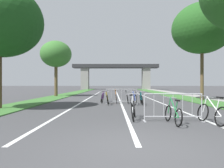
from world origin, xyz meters
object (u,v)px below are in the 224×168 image
object	(u,v)px
crowd_barrier_nearest	(173,108)
bicycle_green_1	(173,114)
crowd_barrier_second	(122,97)
bicycle_silver_5	(133,109)
bicycle_white_3	(212,113)
tree_left_pine_far	(56,54)
tree_left_oak_near	(0,21)
bicycle_orange_7	(116,98)
bicycle_black_2	(127,98)
bicycle_yellow_4	(108,99)
bicycle_blue_6	(134,99)
tree_right_maple_mid	(202,29)
bicycle_purple_0	(102,98)
bicycle_teal_8	(141,99)

from	to	relation	value
crowd_barrier_nearest	bicycle_green_1	size ratio (longest dim) A/B	1.36
bicycle_green_1	crowd_barrier_second	bearing A→B (deg)	98.01
bicycle_silver_5	bicycle_green_1	bearing A→B (deg)	-26.85
crowd_barrier_second	bicycle_white_3	size ratio (longest dim) A/B	1.31
tree_left_pine_far	bicycle_white_3	distance (m)	19.21
tree_left_oak_near	bicycle_orange_7	bearing A→B (deg)	28.46
bicycle_white_3	bicycle_black_2	bearing A→B (deg)	98.52
tree_left_pine_far	bicycle_black_2	xyz separation A→B (m)	(7.51, -8.22, -4.39)
bicycle_yellow_4	bicycle_blue_6	world-z (taller)	bicycle_yellow_4
bicycle_white_3	bicycle_silver_5	bearing A→B (deg)	151.99
tree_right_maple_mid	bicycle_green_1	world-z (taller)	tree_right_maple_mid
bicycle_purple_0	bicycle_teal_8	world-z (taller)	bicycle_purple_0
crowd_barrier_second	bicycle_green_1	world-z (taller)	crowd_barrier_second
crowd_barrier_nearest	crowd_barrier_second	bearing A→B (deg)	103.87
bicycle_green_1	bicycle_orange_7	world-z (taller)	bicycle_orange_7
bicycle_purple_0	bicycle_black_2	distance (m)	1.85
crowd_barrier_nearest	bicycle_white_3	bearing A→B (deg)	-21.44
tree_left_oak_near	bicycle_white_3	xyz separation A→B (m)	(9.84, -4.21, -4.56)
bicycle_silver_5	bicycle_blue_6	bearing A→B (deg)	93.06
tree_left_oak_near	bicycle_silver_5	xyz separation A→B (m)	(7.17, -3.30, -4.54)
bicycle_black_2	bicycle_teal_8	bearing A→B (deg)	-40.00
crowd_barrier_second	tree_right_maple_mid	bearing A→B (deg)	21.84
tree_left_oak_near	bicycle_teal_8	xyz separation A→B (m)	(8.29, 2.54, -4.56)
bicycle_purple_0	bicycle_white_3	bearing A→B (deg)	111.08
bicycle_teal_8	bicycle_purple_0	bearing A→B (deg)	-19.10
bicycle_orange_7	crowd_barrier_nearest	bearing A→B (deg)	-74.64
bicycle_green_1	bicycle_silver_5	bearing A→B (deg)	140.44
crowd_barrier_second	bicycle_white_3	world-z (taller)	crowd_barrier_second
bicycle_silver_5	tree_right_maple_mid	bearing A→B (deg)	62.62
crowd_barrier_nearest	bicycle_teal_8	bearing A→B (deg)	93.09
tree_left_oak_near	tree_right_maple_mid	xyz separation A→B (m)	(13.82, 5.76, 1.12)
tree_right_maple_mid	bicycle_orange_7	distance (m)	9.45
bicycle_purple_0	bicycle_yellow_4	bearing A→B (deg)	102.85
tree_left_oak_near	bicycle_purple_0	size ratio (longest dim) A/B	4.19
bicycle_white_3	bicycle_orange_7	xyz separation A→B (m)	(-3.25, 7.78, 0.01)
tree_right_maple_mid	bicycle_silver_5	xyz separation A→B (m)	(-6.65, -9.06, -5.66)
bicycle_purple_0	bicycle_orange_7	size ratio (longest dim) A/B	1.02
bicycle_purple_0	bicycle_black_2	xyz separation A→B (m)	(1.84, -0.20, -0.01)
bicycle_black_2	bicycle_purple_0	bearing A→B (deg)	178.85
bicycle_purple_0	bicycle_silver_5	bearing A→B (deg)	95.49
bicycle_green_1	bicycle_blue_6	bearing A→B (deg)	92.33
crowd_barrier_second	bicycle_white_3	bearing A→B (deg)	-68.25
tree_left_pine_far	bicycle_white_3	world-z (taller)	tree_left_pine_far
crowd_barrier_second	bicycle_blue_6	world-z (taller)	crowd_barrier_second
crowd_barrier_nearest	bicycle_green_1	xyz separation A→B (m)	(-0.15, -0.51, -0.17)
crowd_barrier_second	bicycle_orange_7	bearing A→B (deg)	123.62
tree_right_maple_mid	bicycle_yellow_4	xyz separation A→B (m)	(-7.84, -3.27, -5.68)
tree_right_maple_mid	bicycle_purple_0	world-z (taller)	tree_right_maple_mid
bicycle_black_2	bicycle_teal_8	xyz separation A→B (m)	(0.88, -0.88, 0.00)
tree_right_maple_mid	bicycle_black_2	distance (m)	8.89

